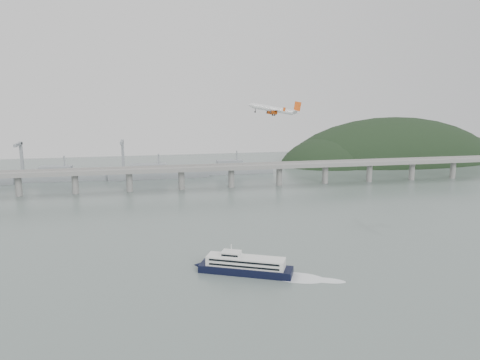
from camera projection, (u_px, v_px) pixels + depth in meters
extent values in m
plane|color=slate|center=(258.00, 257.00, 275.67)|extent=(900.00, 900.00, 0.00)
cube|color=gray|center=(211.00, 168.00, 464.29)|extent=(800.00, 22.00, 2.20)
cube|color=gray|center=(213.00, 168.00, 453.80)|extent=(800.00, 0.60, 1.80)
cube|color=gray|center=(210.00, 165.00, 474.01)|extent=(800.00, 0.60, 1.80)
cylinder|color=gray|center=(19.00, 186.00, 431.74)|extent=(6.00, 6.00, 21.00)
cylinder|color=gray|center=(75.00, 184.00, 441.34)|extent=(6.00, 6.00, 21.00)
cylinder|color=gray|center=(129.00, 182.00, 450.95)|extent=(6.00, 6.00, 21.00)
cylinder|color=gray|center=(181.00, 180.00, 460.55)|extent=(6.00, 6.00, 21.00)
cylinder|color=gray|center=(231.00, 178.00, 470.15)|extent=(6.00, 6.00, 21.00)
cylinder|color=gray|center=(279.00, 176.00, 479.76)|extent=(6.00, 6.00, 21.00)
cylinder|color=gray|center=(325.00, 174.00, 489.36)|extent=(6.00, 6.00, 21.00)
cylinder|color=gray|center=(369.00, 173.00, 498.96)|extent=(6.00, 6.00, 21.00)
cylinder|color=gray|center=(412.00, 171.00, 508.57)|extent=(6.00, 6.00, 21.00)
cylinder|color=gray|center=(453.00, 170.00, 518.17)|extent=(6.00, 6.00, 21.00)
ellipsoid|color=black|center=(392.00, 174.00, 648.57)|extent=(320.00, 150.00, 156.00)
ellipsoid|color=black|center=(330.00, 173.00, 619.54)|extent=(140.00, 110.00, 96.00)
ellipsoid|color=black|center=(445.00, 175.00, 676.82)|extent=(220.00, 140.00, 120.00)
cube|color=gray|center=(66.00, 177.00, 505.92)|extent=(95.67, 20.15, 8.00)
cube|color=gray|center=(56.00, 170.00, 502.56)|extent=(33.90, 15.02, 8.00)
cylinder|color=gray|center=(64.00, 162.00, 502.85)|extent=(1.60, 1.60, 14.00)
cube|color=gray|center=(159.00, 174.00, 520.32)|extent=(110.55, 21.43, 8.00)
cube|color=gray|center=(149.00, 168.00, 516.67)|extent=(39.01, 16.73, 8.00)
cylinder|color=gray|center=(159.00, 160.00, 517.24)|extent=(1.60, 1.60, 14.00)
cube|color=gray|center=(237.00, 170.00, 547.23)|extent=(85.00, 13.60, 8.00)
cube|color=gray|center=(230.00, 164.00, 544.06)|extent=(29.75, 11.90, 8.00)
cylinder|color=gray|center=(237.00, 157.00, 544.15)|extent=(1.60, 1.60, 14.00)
cube|color=gray|center=(22.00, 159.00, 522.12)|extent=(3.00, 3.00, 40.00)
cube|color=gray|center=(18.00, 144.00, 509.03)|extent=(3.00, 28.00, 3.00)
cube|color=gray|center=(123.00, 157.00, 543.24)|extent=(3.00, 3.00, 40.00)
cube|color=gray|center=(122.00, 142.00, 530.16)|extent=(3.00, 28.00, 3.00)
cube|color=black|center=(246.00, 269.00, 251.97)|extent=(50.68, 32.03, 4.02)
cone|color=black|center=(198.00, 265.00, 258.19)|extent=(6.25, 5.76, 4.02)
cube|color=white|center=(246.00, 262.00, 251.10)|extent=(42.54, 26.83, 5.03)
cube|color=black|center=(244.00, 263.00, 246.01)|extent=(34.74, 16.16, 1.01)
cube|color=black|center=(244.00, 267.00, 246.47)|extent=(34.74, 16.16, 1.01)
cube|color=black|center=(248.00, 256.00, 255.69)|extent=(34.74, 16.16, 1.01)
cube|color=black|center=(248.00, 260.00, 256.16)|extent=(34.74, 16.16, 1.01)
cube|color=white|center=(231.00, 254.00, 252.21)|extent=(12.08, 10.60, 2.61)
cube|color=black|center=(230.00, 256.00, 248.80)|extent=(8.26, 3.90, 1.01)
cylinder|color=white|center=(231.00, 248.00, 251.59)|extent=(0.67, 0.67, 4.02)
ellipsoid|color=white|center=(298.00, 278.00, 245.89)|extent=(32.35, 25.28, 0.20)
ellipsoid|color=white|center=(325.00, 280.00, 242.67)|extent=(22.74, 15.68, 0.20)
cylinder|color=silver|center=(273.00, 109.00, 342.24)|extent=(30.80, 6.22, 9.15)
cone|color=silver|center=(250.00, 105.00, 338.77)|extent=(5.23, 4.24, 4.63)
cone|color=silver|center=(296.00, 112.00, 345.75)|extent=(6.12, 4.07, 4.82)
cube|color=silver|center=(274.00, 111.00, 342.57)|extent=(5.96, 36.98, 3.22)
cube|color=silver|center=(295.00, 111.00, 345.45)|extent=(3.66, 13.09, 1.54)
cube|color=#D74B0E|center=(297.00, 107.00, 345.28)|extent=(6.04, 0.83, 7.80)
cylinder|color=#D74B0E|center=(270.00, 113.00, 348.22)|extent=(5.10, 2.84, 3.27)
cylinder|color=black|center=(267.00, 112.00, 347.77)|extent=(0.89, 2.52, 2.53)
cube|color=silver|center=(270.00, 111.00, 348.10)|extent=(2.90, 0.40, 1.76)
cylinder|color=#D74B0E|center=(274.00, 112.00, 336.60)|extent=(5.10, 2.84, 3.27)
cylinder|color=black|center=(271.00, 112.00, 336.15)|extent=(0.89, 2.52, 2.53)
cube|color=silver|center=(274.00, 111.00, 336.49)|extent=(2.90, 0.40, 1.76)
cylinder|color=black|center=(273.00, 113.00, 345.53)|extent=(0.84, 0.52, 2.65)
cylinder|color=black|center=(273.00, 115.00, 345.66)|extent=(1.39, 0.52, 1.40)
cylinder|color=black|center=(275.00, 113.00, 340.04)|extent=(0.84, 0.52, 2.65)
cylinder|color=black|center=(275.00, 115.00, 340.17)|extent=(1.39, 0.52, 1.40)
cylinder|color=black|center=(255.00, 110.00, 339.97)|extent=(0.84, 0.52, 2.65)
cylinder|color=black|center=(255.00, 112.00, 340.10)|extent=(1.39, 0.52, 1.40)
cube|color=#D74B0E|center=(271.00, 110.00, 360.82)|extent=(2.17, 0.38, 2.87)
cube|color=#D74B0E|center=(284.00, 109.00, 324.91)|extent=(2.17, 0.38, 2.87)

